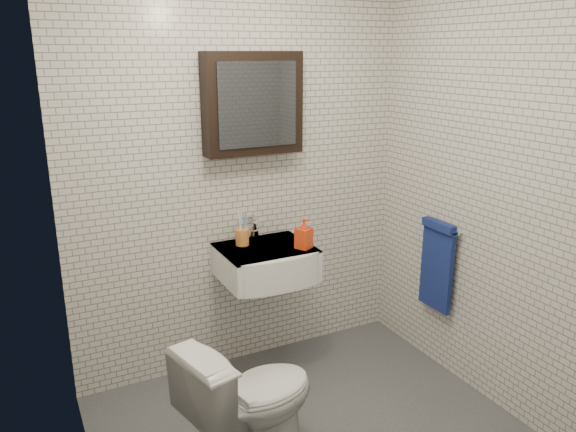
{
  "coord_description": "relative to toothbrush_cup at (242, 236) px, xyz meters",
  "views": [
    {
      "loc": [
        -1.29,
        -2.17,
        2.0
      ],
      "look_at": [
        0.04,
        0.45,
        1.13
      ],
      "focal_mm": 35.0,
      "sensor_mm": 36.0,
      "label": 1
    }
  ],
  "objects": [
    {
      "name": "towel_rail",
      "position": [
        1.1,
        -0.52,
        -0.18
      ],
      "size": [
        0.09,
        0.3,
        0.58
      ],
      "color": "silver",
      "rests_on": "room_shell"
    },
    {
      "name": "room_shell",
      "position": [
        0.06,
        -0.87,
        0.56
      ],
      "size": [
        2.22,
        2.02,
        2.51
      ],
      "color": "silver",
      "rests_on": "ground"
    },
    {
      "name": "washbasin",
      "position": [
        0.11,
        -0.14,
        -0.15
      ],
      "size": [
        0.55,
        0.5,
        0.2
      ],
      "color": "white",
      "rests_on": "room_shell"
    },
    {
      "name": "soap_bottle",
      "position": [
        0.31,
        -0.22,
        0.04
      ],
      "size": [
        0.12,
        0.12,
        0.19
      ],
      "primitive_type": "imported",
      "rotation": [
        0.0,
        0.0,
        0.49
      ],
      "color": "orange",
      "rests_on": "washbasin"
    },
    {
      "name": "toilet",
      "position": [
        -0.31,
        -0.83,
        -0.56
      ],
      "size": [
        0.76,
        0.54,
        0.7
      ],
      "primitive_type": "imported",
      "rotation": [
        0.0,
        0.0,
        1.81
      ],
      "color": "white",
      "rests_on": "ground"
    },
    {
      "name": "faucet",
      "position": [
        0.11,
        0.06,
        0.01
      ],
      "size": [
        0.06,
        0.2,
        0.15
      ],
      "color": "silver",
      "rests_on": "washbasin"
    },
    {
      "name": "toothbrush_cup",
      "position": [
        0.0,
        0.0,
        0.0
      ],
      "size": [
        0.09,
        0.09,
        0.23
      ],
      "rotation": [
        0.0,
        0.0,
        0.04
      ],
      "color": "orange",
      "rests_on": "washbasin"
    },
    {
      "name": "mirror_cabinet",
      "position": [
        0.11,
        0.05,
        0.79
      ],
      "size": [
        0.6,
        0.15,
        0.6
      ],
      "color": "black",
      "rests_on": "room_shell"
    }
  ]
}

